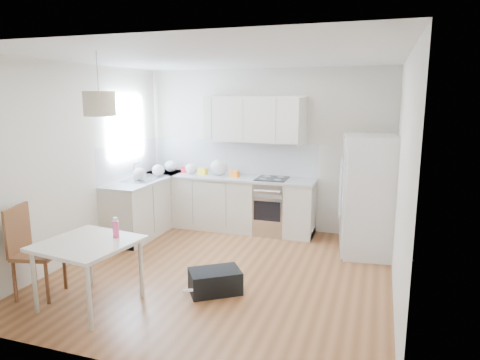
# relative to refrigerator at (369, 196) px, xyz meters

# --- Properties ---
(floor) EXTENTS (4.20, 4.20, 0.00)m
(floor) POSITION_rel_refrigerator_xyz_m (-1.75, -1.33, -0.86)
(floor) COLOR brown
(floor) RESTS_ON ground
(ceiling) EXTENTS (4.20, 4.20, 0.00)m
(ceiling) POSITION_rel_refrigerator_xyz_m (-1.75, -1.33, 1.84)
(ceiling) COLOR white
(ceiling) RESTS_ON wall_back
(wall_back) EXTENTS (4.20, 0.00, 4.20)m
(wall_back) POSITION_rel_refrigerator_xyz_m (-1.75, 0.77, 0.49)
(wall_back) COLOR silver
(wall_back) RESTS_ON floor
(wall_left) EXTENTS (0.00, 4.20, 4.20)m
(wall_left) POSITION_rel_refrigerator_xyz_m (-3.85, -1.33, 0.49)
(wall_left) COLOR silver
(wall_left) RESTS_ON floor
(wall_right) EXTENTS (0.00, 4.20, 4.20)m
(wall_right) POSITION_rel_refrigerator_xyz_m (0.35, -1.33, 0.49)
(wall_right) COLOR silver
(wall_right) RESTS_ON floor
(window_glassblock) EXTENTS (0.02, 1.00, 1.00)m
(window_glassblock) POSITION_rel_refrigerator_xyz_m (-3.83, -0.18, 0.89)
(window_glassblock) COLOR #BFE0F9
(window_glassblock) RESTS_ON wall_left
(cabinets_back) EXTENTS (3.00, 0.60, 0.88)m
(cabinets_back) POSITION_rel_refrigerator_xyz_m (-2.35, 0.47, -0.42)
(cabinets_back) COLOR beige
(cabinets_back) RESTS_ON floor
(cabinets_left) EXTENTS (0.60, 1.80, 0.88)m
(cabinets_left) POSITION_rel_refrigerator_xyz_m (-3.55, -0.13, -0.42)
(cabinets_left) COLOR beige
(cabinets_left) RESTS_ON floor
(counter_back) EXTENTS (3.02, 0.64, 0.04)m
(counter_back) POSITION_rel_refrigerator_xyz_m (-2.35, 0.47, 0.04)
(counter_back) COLOR #B4B7B9
(counter_back) RESTS_ON cabinets_back
(counter_left) EXTENTS (0.64, 1.82, 0.04)m
(counter_left) POSITION_rel_refrigerator_xyz_m (-3.55, -0.13, 0.04)
(counter_left) COLOR #B4B7B9
(counter_left) RESTS_ON cabinets_left
(backsplash_back) EXTENTS (3.00, 0.01, 0.58)m
(backsplash_back) POSITION_rel_refrigerator_xyz_m (-2.35, 0.76, 0.35)
(backsplash_back) COLOR white
(backsplash_back) RESTS_ON wall_back
(backsplash_left) EXTENTS (0.01, 1.80, 0.58)m
(backsplash_left) POSITION_rel_refrigerator_xyz_m (-3.84, -0.13, 0.35)
(backsplash_left) COLOR white
(backsplash_left) RESTS_ON wall_left
(upper_cabinets) EXTENTS (1.70, 0.32, 0.75)m
(upper_cabinets) POSITION_rel_refrigerator_xyz_m (-1.90, 0.61, 1.02)
(upper_cabinets) COLOR beige
(upper_cabinets) RESTS_ON wall_back
(range_oven) EXTENTS (0.50, 0.61, 0.88)m
(range_oven) POSITION_rel_refrigerator_xyz_m (-1.55, 0.47, -0.42)
(range_oven) COLOR #B7BABC
(range_oven) RESTS_ON floor
(sink) EXTENTS (0.50, 0.80, 0.16)m
(sink) POSITION_rel_refrigerator_xyz_m (-3.55, -0.18, 0.06)
(sink) COLOR #B7BABC
(sink) RESTS_ON counter_left
(refrigerator) EXTENTS (0.92, 0.95, 1.72)m
(refrigerator) POSITION_rel_refrigerator_xyz_m (0.00, 0.00, 0.00)
(refrigerator) COLOR white
(refrigerator) RESTS_ON floor
(dining_table) EXTENTS (1.04, 1.04, 0.73)m
(dining_table) POSITION_rel_refrigerator_xyz_m (-2.80, -2.60, -0.21)
(dining_table) COLOR beige
(dining_table) RESTS_ON floor
(dining_chair) EXTENTS (0.53, 0.53, 1.05)m
(dining_chair) POSITION_rel_refrigerator_xyz_m (-3.49, -2.60, -0.33)
(dining_chair) COLOR #522B18
(dining_chair) RESTS_ON floor
(drink_bottle) EXTENTS (0.08, 0.08, 0.23)m
(drink_bottle) POSITION_rel_refrigerator_xyz_m (-2.59, -2.39, -0.02)
(drink_bottle) COLOR #E9407C
(drink_bottle) RESTS_ON dining_table
(gym_bag) EXTENTS (0.69, 0.64, 0.27)m
(gym_bag) POSITION_rel_refrigerator_xyz_m (-1.62, -1.89, -0.72)
(gym_bag) COLOR black
(gym_bag) RESTS_ON floor
(pendant_lamp) EXTENTS (0.41, 0.41, 0.25)m
(pendant_lamp) POSITION_rel_refrigerator_xyz_m (-2.63, -2.48, 1.32)
(pendant_lamp) COLOR beige
(pendant_lamp) RESTS_ON ceiling
(grocery_bag_a) EXTENTS (0.23, 0.19, 0.21)m
(grocery_bag_a) POSITION_rel_refrigerator_xyz_m (-3.42, 0.52, 0.16)
(grocery_bag_a) COLOR white
(grocery_bag_a) RESTS_ON counter_back
(grocery_bag_b) EXTENTS (0.21, 0.18, 0.19)m
(grocery_bag_b) POSITION_rel_refrigerator_xyz_m (-2.99, 0.46, 0.15)
(grocery_bag_b) COLOR white
(grocery_bag_b) RESTS_ON counter_back
(grocery_bag_c) EXTENTS (0.30, 0.26, 0.27)m
(grocery_bag_c) POSITION_rel_refrigerator_xyz_m (-2.49, 0.50, 0.20)
(grocery_bag_c) COLOR white
(grocery_bag_c) RESTS_ON counter_back
(grocery_bag_d) EXTENTS (0.22, 0.18, 0.19)m
(grocery_bag_d) POSITION_rel_refrigerator_xyz_m (-3.45, 0.12, 0.16)
(grocery_bag_d) COLOR white
(grocery_bag_d) RESTS_ON counter_back
(grocery_bag_e) EXTENTS (0.22, 0.19, 0.20)m
(grocery_bag_e) POSITION_rel_refrigerator_xyz_m (-3.56, -0.29, 0.16)
(grocery_bag_e) COLOR white
(grocery_bag_e) RESTS_ON counter_left
(snack_orange) EXTENTS (0.17, 0.12, 0.10)m
(snack_orange) POSITION_rel_refrigerator_xyz_m (-2.19, 0.45, 0.11)
(snack_orange) COLOR orange
(snack_orange) RESTS_ON counter_back
(snack_yellow) EXTENTS (0.18, 0.14, 0.11)m
(snack_yellow) POSITION_rel_refrigerator_xyz_m (-2.78, 0.47, 0.12)
(snack_yellow) COLOR yellow
(snack_yellow) RESTS_ON counter_back
(snack_red) EXTENTS (0.16, 0.11, 0.10)m
(snack_red) POSITION_rel_refrigerator_xyz_m (-3.16, 0.57, 0.11)
(snack_red) COLOR red
(snack_red) RESTS_ON counter_back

